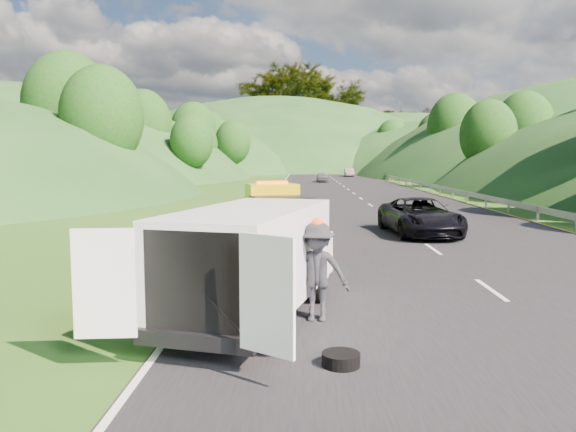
{
  "coord_description": "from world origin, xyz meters",
  "views": [
    {
      "loc": [
        -1.54,
        -15.32,
        3.19
      ],
      "look_at": [
        -2.0,
        2.68,
        1.3
      ],
      "focal_mm": 35.0,
      "sensor_mm": 36.0,
      "label": 1
    }
  ],
  "objects_px": {
    "tow_truck": "(277,212)",
    "woman": "(260,261)",
    "worker": "(317,321)",
    "spare_tire": "(341,367)",
    "white_van": "(254,257)",
    "passing_suv": "(420,235)",
    "child": "(282,270)",
    "suitcase": "(186,264)"
  },
  "relations": [
    {
      "from": "spare_tire",
      "to": "child",
      "type": "bearing_deg",
      "value": 99.1
    },
    {
      "from": "passing_suv",
      "to": "suitcase",
      "type": "bearing_deg",
      "value": -139.87
    },
    {
      "from": "white_van",
      "to": "worker",
      "type": "bearing_deg",
      "value": 9.19
    },
    {
      "from": "worker",
      "to": "passing_suv",
      "type": "bearing_deg",
      "value": 77.04
    },
    {
      "from": "suitcase",
      "to": "tow_truck",
      "type": "bearing_deg",
      "value": 70.37
    },
    {
      "from": "woman",
      "to": "suitcase",
      "type": "height_order",
      "value": "woman"
    },
    {
      "from": "worker",
      "to": "passing_suv",
      "type": "distance_m",
      "value": 13.13
    },
    {
      "from": "passing_suv",
      "to": "worker",
      "type": "bearing_deg",
      "value": -115.48
    },
    {
      "from": "white_van",
      "to": "child",
      "type": "relative_size",
      "value": 6.78
    },
    {
      "from": "tow_truck",
      "to": "spare_tire",
      "type": "distance_m",
      "value": 12.95
    },
    {
      "from": "tow_truck",
      "to": "worker",
      "type": "bearing_deg",
      "value": -98.07
    },
    {
      "from": "suitcase",
      "to": "spare_tire",
      "type": "bearing_deg",
      "value": -60.44
    },
    {
      "from": "white_van",
      "to": "passing_suv",
      "type": "relative_size",
      "value": 1.24
    },
    {
      "from": "worker",
      "to": "suitcase",
      "type": "xyz_separation_m",
      "value": [
        -3.45,
        4.23,
        0.31
      ]
    },
    {
      "from": "white_van",
      "to": "passing_suv",
      "type": "height_order",
      "value": "white_van"
    },
    {
      "from": "tow_truck",
      "to": "child",
      "type": "distance_m",
      "value": 5.61
    },
    {
      "from": "child",
      "to": "worker",
      "type": "relative_size",
      "value": 0.51
    },
    {
      "from": "woman",
      "to": "passing_suv",
      "type": "bearing_deg",
      "value": -35.9
    },
    {
      "from": "passing_suv",
      "to": "tow_truck",
      "type": "bearing_deg",
      "value": -167.07
    },
    {
      "from": "spare_tire",
      "to": "passing_suv",
      "type": "xyz_separation_m",
      "value": [
        4.25,
        14.7,
        0.0
      ]
    },
    {
      "from": "white_van",
      "to": "worker",
      "type": "xyz_separation_m",
      "value": [
        1.24,
        -0.11,
        -1.26
      ]
    },
    {
      "from": "woman",
      "to": "worker",
      "type": "distance_m",
      "value": 6.63
    },
    {
      "from": "white_van",
      "to": "passing_suv",
      "type": "xyz_separation_m",
      "value": [
        5.79,
        12.2,
        -1.26
      ]
    },
    {
      "from": "woman",
      "to": "suitcase",
      "type": "distance_m",
      "value": 2.9
    },
    {
      "from": "child",
      "to": "worker",
      "type": "xyz_separation_m",
      "value": [
        0.87,
        -4.93,
        0.0
      ]
    },
    {
      "from": "tow_truck",
      "to": "woman",
      "type": "xyz_separation_m",
      "value": [
        -0.36,
        -3.99,
        -1.11
      ]
    },
    {
      "from": "worker",
      "to": "spare_tire",
      "type": "height_order",
      "value": "worker"
    },
    {
      "from": "passing_suv",
      "to": "white_van",
      "type": "bearing_deg",
      "value": -120.57
    },
    {
      "from": "white_van",
      "to": "child",
      "type": "distance_m",
      "value": 4.99
    },
    {
      "from": "tow_truck",
      "to": "suitcase",
      "type": "distance_m",
      "value": 6.62
    },
    {
      "from": "suitcase",
      "to": "worker",
      "type": "bearing_deg",
      "value": -50.79
    },
    {
      "from": "white_van",
      "to": "suitcase",
      "type": "height_order",
      "value": "white_van"
    },
    {
      "from": "white_van",
      "to": "suitcase",
      "type": "xyz_separation_m",
      "value": [
        -2.21,
        4.11,
        -0.94
      ]
    },
    {
      "from": "white_van",
      "to": "passing_suv",
      "type": "bearing_deg",
      "value": 79.05
    },
    {
      "from": "tow_truck",
      "to": "worker",
      "type": "xyz_separation_m",
      "value": [
        1.24,
        -10.42,
        -1.11
      ]
    },
    {
      "from": "tow_truck",
      "to": "worker",
      "type": "height_order",
      "value": "tow_truck"
    },
    {
      "from": "worker",
      "to": "child",
      "type": "bearing_deg",
      "value": 107.3
    },
    {
      "from": "woman",
      "to": "white_van",
      "type": "bearing_deg",
      "value": -166.33
    },
    {
      "from": "spare_tire",
      "to": "tow_truck",
      "type": "bearing_deg",
      "value": 96.86
    },
    {
      "from": "child",
      "to": "tow_truck",
      "type": "bearing_deg",
      "value": 120.67
    },
    {
      "from": "tow_truck",
      "to": "child",
      "type": "height_order",
      "value": "tow_truck"
    },
    {
      "from": "woman",
      "to": "child",
      "type": "height_order",
      "value": "woman"
    }
  ]
}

